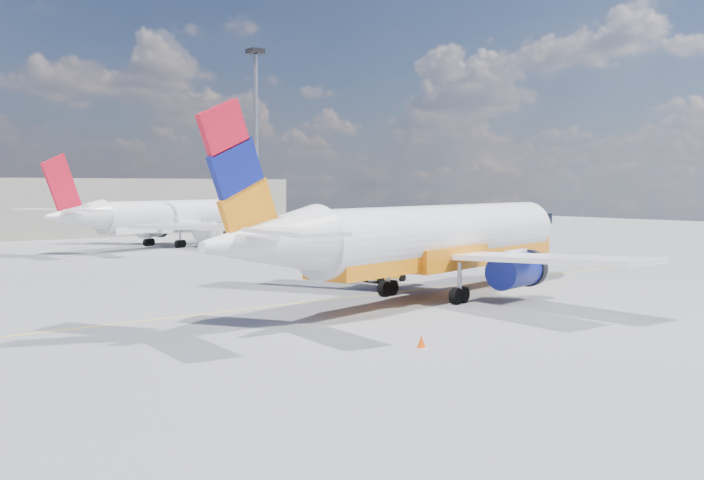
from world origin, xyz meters
TOP-DOWN VIEW (x-y plane):
  - ground at (0.00, 0.00)m, footprint 240.00×240.00m
  - taxi_line at (0.00, 3.00)m, footprint 70.00×0.15m
  - terminal_main at (5.00, 75.00)m, footprint 70.00×14.00m
  - main_jet at (5.09, -0.33)m, footprint 36.77×28.26m
  - second_jet at (10.68, 48.37)m, footprint 33.37×25.24m
  - gse_tug at (8.04, 7.73)m, footprint 2.99×1.94m
  - traffic_cone at (-6.09, -11.08)m, footprint 0.44×0.44m
  - floodlight_mast at (18.06, 41.35)m, footprint 1.64×1.64m

SIDE VIEW (x-z plane):
  - ground at x=0.00m, z-range 0.00..0.00m
  - taxi_line at x=0.00m, z-range 0.00..0.01m
  - traffic_cone at x=-6.09m, z-range -0.01..0.61m
  - gse_tug at x=8.04m, z-range -0.06..2.01m
  - second_jet at x=10.68m, z-range -1.70..8.50m
  - main_jet at x=5.09m, z-range -1.85..9.24m
  - terminal_main at x=5.00m, z-range 0.00..8.00m
  - floodlight_mast at x=18.06m, z-range 2.23..24.65m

